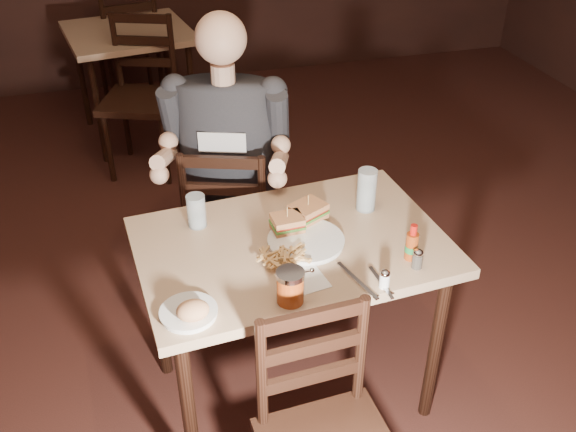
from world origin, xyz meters
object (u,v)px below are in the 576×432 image
object	(u,v)px
side_plate	(189,313)
bg_chair_near	(140,100)
diner	(224,130)
dinner_plate	(306,242)
main_table	(292,263)
glass_left	(196,211)
chair_far	(232,221)
bg_table	(129,43)
hot_sauce	(412,242)
syrup_dispenser	(290,287)
glass_right	(367,190)
bg_chair_far	(127,44)

from	to	relation	value
side_plate	bg_chair_near	bearing A→B (deg)	89.59
diner	dinner_plate	size ratio (longest dim) A/B	3.59
main_table	glass_left	distance (m)	0.40
chair_far	side_plate	bearing A→B (deg)	91.21
main_table	side_plate	world-z (taller)	side_plate
bg_table	hot_sauce	bearing A→B (deg)	-75.12
main_table	dinner_plate	size ratio (longest dim) A/B	4.27
glass_left	hot_sauce	bearing A→B (deg)	-30.69
bg_table	syrup_dispenser	bearing A→B (deg)	-84.19
diner	glass_right	distance (m)	0.67
chair_far	dinner_plate	distance (m)	0.78
main_table	glass_right	bearing A→B (deg)	22.19
bg_chair_far	diner	xyz separation A→B (m)	(0.28, -2.58, 0.44)
dinner_plate	hot_sauce	world-z (taller)	hot_sauce
bg_table	side_plate	size ratio (longest dim) A/B	5.23
diner	dinner_plate	xyz separation A→B (m)	(0.16, -0.64, -0.16)
bg_table	dinner_plate	world-z (taller)	dinner_plate
glass_right	side_plate	xyz separation A→B (m)	(-0.74, -0.42, -0.08)
glass_right	diner	bearing A→B (deg)	132.73
diner	syrup_dispenser	size ratio (longest dim) A/B	8.29
glass_left	glass_right	world-z (taller)	glass_right
bg_chair_far	syrup_dispenser	distance (m)	3.53
bg_chair_near	glass_left	xyz separation A→B (m)	(0.09, -1.91, 0.35)
bg_chair_near	dinner_plate	distance (m)	2.19
dinner_plate	glass_left	bearing A→B (deg)	148.03
bg_table	glass_left	xyz separation A→B (m)	(0.09, -2.46, 0.15)
bg_chair_far	glass_left	world-z (taller)	bg_chair_far
main_table	glass_left	xyz separation A→B (m)	(-0.31, 0.20, 0.16)
bg_table	syrup_dispenser	xyz separation A→B (m)	(0.30, -2.95, 0.15)
bg_table	chair_far	xyz separation A→B (m)	(0.29, -1.99, -0.24)
glass_left	syrup_dispenser	bearing A→B (deg)	-66.77
diner	syrup_dispenser	world-z (taller)	diner
diner	side_plate	world-z (taller)	diner
bg_chair_near	glass_right	world-z (taller)	bg_chair_near
bg_chair_near	side_plate	distance (m)	2.40
chair_far	bg_chair_far	distance (m)	2.55
glass_left	bg_chair_near	bearing A→B (deg)	92.60
dinner_plate	glass_left	distance (m)	0.42
bg_chair_far	diner	bearing A→B (deg)	86.11
chair_far	syrup_dispenser	xyz separation A→B (m)	(0.01, -0.97, 0.38)
bg_chair_near	hot_sauce	size ratio (longest dim) A/B	7.07
bg_chair_far	syrup_dispenser	size ratio (longest dim) A/B	8.64
bg_chair_far	glass_left	bearing A→B (deg)	81.60
main_table	side_plate	size ratio (longest dim) A/B	6.52
main_table	bg_chair_near	world-z (taller)	bg_chair_near
bg_chair_far	diner	size ratio (longest dim) A/B	1.04
bg_table	dinner_plate	bearing A→B (deg)	-80.69
glass_left	syrup_dispenser	world-z (taller)	glass_left
bg_chair_far	bg_table	bearing A→B (deg)	79.95
main_table	diner	xyz separation A→B (m)	(-0.11, 0.62, 0.26)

